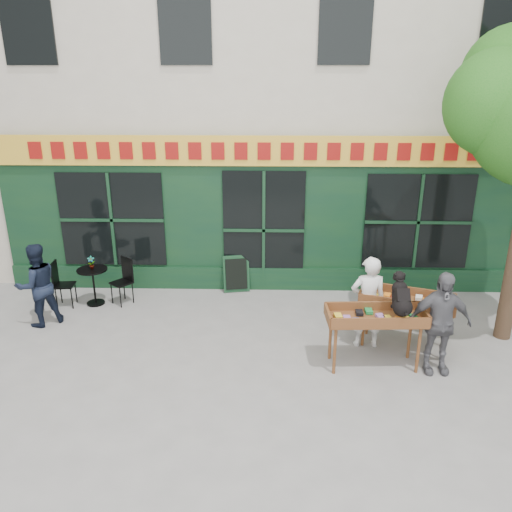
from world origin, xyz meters
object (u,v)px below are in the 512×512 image
at_px(book_cart_center, 375,319).
at_px(bistro_table, 93,279).
at_px(woman, 368,302).
at_px(book_cart_right, 407,303).
at_px(man_right, 439,323).
at_px(man_left, 37,285).
at_px(dog, 402,293).

distance_m(book_cart_center, bistro_table, 5.66).
bearing_deg(woman, book_cart_right, 176.12).
bearing_deg(bistro_table, woman, -16.34).
bearing_deg(bistro_table, book_cart_center, -22.68).
relative_size(book_cart_right, man_right, 0.97).
height_order(book_cart_right, man_left, man_left).
bearing_deg(book_cart_center, man_right, -9.48).
bearing_deg(dog, woman, 114.01).
bearing_deg(book_cart_right, man_right, -48.70).
height_order(book_cart_center, dog, dog).
height_order(woman, man_left, woman).
xyz_separation_m(book_cart_center, bistro_table, (-5.21, 2.18, -0.28)).
distance_m(woman, book_cart_right, 0.65).
xyz_separation_m(dog, book_cart_right, (0.30, 0.69, -0.47)).
relative_size(book_cart_center, dog, 2.54).
bearing_deg(bistro_table, book_cart_right, -14.75).
distance_m(dog, woman, 0.92).
height_order(book_cart_center, man_left, man_left).
bearing_deg(book_cart_center, bistro_table, 154.76).
xyz_separation_m(book_cart_center, man_right, (0.95, -0.11, 0.01)).
distance_m(book_cart_center, man_left, 6.05).
relative_size(book_cart_center, bistro_table, 2.01).
height_order(bistro_table, man_left, man_left).
bearing_deg(bistro_table, man_left, -127.87).
xyz_separation_m(book_cart_right, bistro_table, (-5.86, 1.54, -0.28)).
bearing_deg(woman, man_right, 138.54).
bearing_deg(man_left, book_cart_center, 127.18).
bearing_deg(man_left, book_cart_right, 133.78).
bearing_deg(man_left, woman, 133.32).
bearing_deg(book_cart_right, bistro_table, -175.25).
distance_m(bistro_table, man_left, 1.17).
distance_m(woman, man_right, 1.22).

